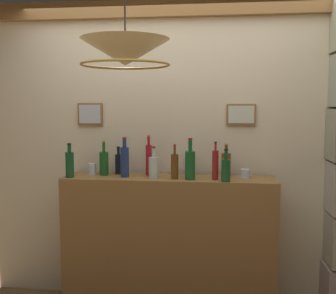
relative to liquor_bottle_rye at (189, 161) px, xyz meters
The scene contains 17 objects.
panelled_rear_partition 0.24m from the liquor_bottle_rye, 142.58° to the left, with size 3.21×0.15×2.56m.
bar_shelf_unit 0.70m from the liquor_bottle_rye, 139.61° to the right, with size 1.70×0.36×1.11m, color olive.
liquor_bottle_rye is the anchor object (origin of this frame).
liquor_bottle_whiskey 0.40m from the liquor_bottle_rye, 42.10° to the right, with size 0.07×0.07×0.25m.
liquor_bottle_vermouth 0.97m from the liquor_bottle_rye, 166.29° to the right, with size 0.07×0.07×0.28m.
liquor_bottle_rum 0.33m from the liquor_bottle_rye, 146.73° to the right, with size 0.08×0.08×0.25m.
liquor_bottle_mezcal 0.29m from the liquor_bottle_rye, 42.01° to the right, with size 0.05×0.05×0.30m.
liquor_bottle_vodka 0.71m from the liquor_bottle_rye, behind, with size 0.07×0.07×0.29m.
liquor_bottle_sherry 0.60m from the liquor_bottle_rye, behind, with size 0.06×0.06×0.23m.
liquor_bottle_bourbon 0.54m from the liquor_bottle_rye, 162.95° to the right, with size 0.07×0.07×0.32m.
liquor_bottle_gin 0.30m from the liquor_bottle_rye, ahead, with size 0.08×0.08×0.27m.
liquor_bottle_port 0.23m from the liquor_bottle_rye, 117.25° to the right, with size 0.06×0.06×0.27m.
liquor_bottle_tequila 0.21m from the liquor_bottle_rye, 84.89° to the right, with size 0.08×0.08×0.32m.
liquor_bottle_scotch 0.34m from the liquor_bottle_rye, behind, with size 0.05×0.05×0.33m.
glass_tumbler_rocks 0.47m from the liquor_bottle_rye, 11.09° to the right, with size 0.07×0.07×0.07m.
glass_tumbler_highball 0.82m from the liquor_bottle_rye, behind, with size 0.07×0.07×0.10m.
pendant_lamp 1.16m from the liquor_bottle_rye, 114.97° to the right, with size 0.57×0.57×0.44m.
Camera 1 is at (0.37, -2.34, 1.69)m, focal length 43.16 mm.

